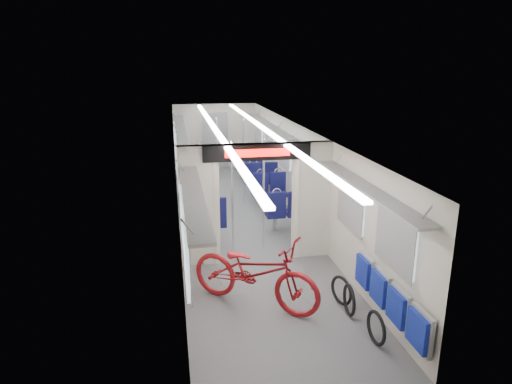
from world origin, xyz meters
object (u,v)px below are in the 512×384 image
(bike_hoop_a, at_px, (376,329))
(stanchion_far_left, at_px, (218,160))
(stanchion_near_right, at_px, (264,194))
(seat_bay_near_right, at_px, (277,198))
(seat_bay_far_left, at_px, (193,169))
(bike_hoop_b, at_px, (349,301))
(stanchion_near_left, at_px, (233,199))
(seat_bay_far_right, at_px, (255,170))
(stanchion_far_right, at_px, (243,162))
(bicycle, at_px, (255,272))
(seat_bay_near_left, at_px, (201,205))
(flip_bench, at_px, (389,297))
(bike_hoop_c, at_px, (341,292))

(bike_hoop_a, relative_size, stanchion_far_left, 0.21)
(stanchion_near_right, relative_size, stanchion_far_left, 1.00)
(seat_bay_near_right, height_order, stanchion_near_right, stanchion_near_right)
(seat_bay_near_right, height_order, seat_bay_far_left, seat_bay_far_left)
(bike_hoop_b, bearing_deg, stanchion_near_left, 118.80)
(bike_hoop_b, xyz_separation_m, stanchion_far_left, (-1.34, 6.26, 0.92))
(seat_bay_far_right, bearing_deg, stanchion_near_left, -105.50)
(stanchion_far_right, bearing_deg, seat_bay_far_right, 68.85)
(bicycle, bearing_deg, seat_bay_far_left, 42.22)
(bicycle, xyz_separation_m, seat_bay_near_left, (-0.59, 3.70, -0.02))
(flip_bench, bearing_deg, stanchion_near_right, 107.79)
(bike_hoop_c, distance_m, stanchion_far_left, 6.16)
(seat_bay_far_right, bearing_deg, bike_hoop_b, -89.36)
(bike_hoop_b, xyz_separation_m, stanchion_near_right, (-0.76, 2.84, 0.92))
(stanchion_far_left, bearing_deg, stanchion_near_left, -91.37)
(flip_bench, distance_m, seat_bay_near_right, 5.10)
(flip_bench, xyz_separation_m, bike_hoop_b, (-0.33, 0.59, -0.35))
(bike_hoop_a, bearing_deg, seat_bay_near_right, 91.79)
(seat_bay_far_left, bearing_deg, seat_bay_near_right, -60.61)
(flip_bench, relative_size, stanchion_far_left, 0.92)
(bike_hoop_a, bearing_deg, bike_hoop_b, 95.93)
(bicycle, distance_m, stanchion_near_right, 2.44)
(stanchion_near_right, bearing_deg, bike_hoop_b, -74.92)
(stanchion_near_left, bearing_deg, seat_bay_far_right, 74.50)
(seat_bay_far_left, relative_size, stanchion_near_left, 1.00)
(bike_hoop_b, distance_m, bike_hoop_c, 0.31)
(bike_hoop_b, distance_m, seat_bay_near_left, 4.69)
(bicycle, bearing_deg, seat_bay_near_right, 19.58)
(seat_bay_near_right, bearing_deg, bicycle, -108.01)
(bike_hoop_a, height_order, seat_bay_near_right, seat_bay_near_right)
(seat_bay_near_right, relative_size, stanchion_far_right, 0.84)
(bike_hoop_a, bearing_deg, bicycle, 137.48)
(bicycle, distance_m, seat_bay_near_right, 4.15)
(seat_bay_near_left, relative_size, stanchion_near_right, 0.95)
(bike_hoop_c, xyz_separation_m, stanchion_far_left, (-1.34, 5.95, 0.93))
(bike_hoop_c, xyz_separation_m, seat_bay_near_right, (-0.08, 4.18, 0.31))
(seat_bay_far_left, relative_size, stanchion_near_right, 1.00)
(flip_bench, distance_m, stanchion_near_left, 3.69)
(bike_hoop_b, xyz_separation_m, seat_bay_near_left, (-1.95, 4.25, 0.33))
(seat_bay_far_right, xyz_separation_m, stanchion_near_left, (-1.35, -4.86, 0.60))
(bike_hoop_a, height_order, stanchion_near_right, stanchion_near_right)
(flip_bench, xyz_separation_m, seat_bay_far_right, (-0.42, 8.06, -0.03))
(flip_bench, xyz_separation_m, seat_bay_far_left, (-2.29, 8.40, -0.01))
(bicycle, distance_m, flip_bench, 2.05)
(seat_bay_near_right, bearing_deg, stanchion_near_left, -125.55)
(bike_hoop_c, height_order, stanchion_far_right, stanchion_far_right)
(bicycle, relative_size, stanchion_far_left, 0.96)
(seat_bay_far_right, xyz_separation_m, stanchion_near_right, (-0.68, -4.63, 0.60))
(seat_bay_near_left, xyz_separation_m, stanchion_far_left, (0.61, 2.01, 0.59))
(seat_bay_far_right, bearing_deg, bike_hoop_a, -88.85)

